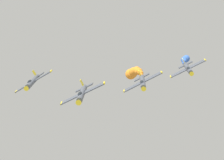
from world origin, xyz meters
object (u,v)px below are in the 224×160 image
object	(u,v)px
airplane_lead	(82,94)
airplane_right_inner	(32,82)
airplane_left_outer	(188,68)
airplane_left_inner	(143,82)

from	to	relation	value
airplane_lead	airplane_right_inner	distance (m)	16.47
airplane_left_outer	airplane_lead	bearing A→B (deg)	44.50
airplane_left_inner	airplane_right_inner	bearing A→B (deg)	2.21
airplane_lead	airplane_left_inner	distance (m)	16.97
airplane_lead	airplane_left_inner	size ratio (longest dim) A/B	1.00
airplane_left_inner	airplane_left_outer	size ratio (longest dim) A/B	1.00
airplane_lead	airplane_right_inner	world-z (taller)	airplane_lead
airplane_left_outer	airplane_right_inner	bearing A→B (deg)	18.39
airplane_lead	airplane_left_outer	bearing A→B (deg)	-135.50
airplane_left_inner	airplane_right_inner	xyz separation A→B (m)	(23.97, 0.93, 0.08)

